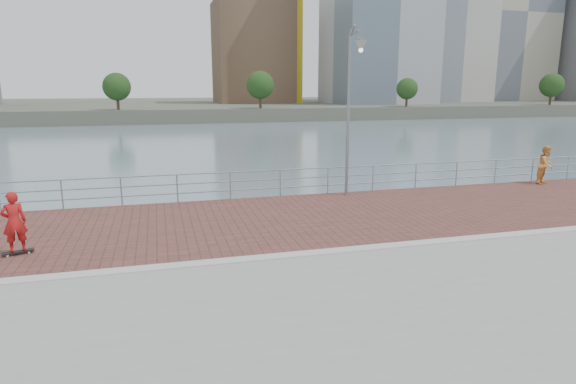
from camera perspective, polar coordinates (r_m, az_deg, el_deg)
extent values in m
plane|color=slate|center=(13.79, 2.25, -15.30)|extent=(400.00, 400.00, 0.00)
cube|color=brown|center=(16.28, -1.47, -3.27)|extent=(40.00, 6.80, 0.02)
cube|color=#B7B5AD|center=(12.97, 2.33, -7.33)|extent=(40.00, 0.40, 0.06)
cube|color=#4C5142|center=(134.29, -13.76, 9.82)|extent=(320.00, 95.00, 2.50)
cylinder|color=#8C9EA8|center=(19.35, -25.21, -0.30)|extent=(0.06, 0.06, 1.10)
cylinder|color=#8C9EA8|center=(19.09, -19.14, 0.04)|extent=(0.06, 0.06, 1.10)
cylinder|color=#8C9EA8|center=(19.04, -12.98, 0.39)|extent=(0.06, 0.06, 1.10)
cylinder|color=#8C9EA8|center=(19.22, -6.86, 0.72)|extent=(0.06, 0.06, 1.10)
cylinder|color=#8C9EA8|center=(19.61, -0.92, 1.05)|extent=(0.06, 0.06, 1.10)
cylinder|color=#8C9EA8|center=(20.20, 4.73, 1.34)|extent=(0.06, 0.06, 1.10)
cylinder|color=#8C9EA8|center=(20.98, 10.02, 1.60)|extent=(0.06, 0.06, 1.10)
cylinder|color=#8C9EA8|center=(21.92, 14.89, 1.84)|extent=(0.06, 0.06, 1.10)
cylinder|color=#8C9EA8|center=(23.01, 19.33, 2.04)|extent=(0.06, 0.06, 1.10)
cylinder|color=#8C9EA8|center=(24.22, 23.34, 2.21)|extent=(0.06, 0.06, 1.10)
cylinder|color=#8C9EA8|center=(25.54, 26.96, 2.35)|extent=(0.06, 0.06, 1.10)
cylinder|color=#8C9EA8|center=(26.95, 30.22, 2.47)|extent=(0.06, 0.06, 1.10)
cylinder|color=#8C9EA8|center=(19.29, -3.89, 2.49)|extent=(39.00, 0.05, 0.05)
cylinder|color=#8C9EA8|center=(19.35, -3.87, 1.40)|extent=(39.00, 0.05, 0.05)
cylinder|color=#8C9EA8|center=(19.43, -3.86, 0.35)|extent=(39.00, 0.05, 0.05)
cylinder|color=slate|center=(19.63, 7.14, 8.70)|extent=(0.13, 0.13, 6.35)
cylinder|color=slate|center=(19.21, 8.03, 18.09)|extent=(0.08, 1.06, 0.08)
cone|color=#B2B2AD|center=(18.70, 8.67, 17.58)|extent=(0.47, 0.47, 0.37)
cube|color=black|center=(14.80, -29.38, -6.19)|extent=(0.80, 0.44, 0.03)
cylinder|color=beige|center=(14.73, -30.30, -6.55)|extent=(0.07, 0.06, 0.06)
cylinder|color=beige|center=(14.76, -28.37, -6.31)|extent=(0.07, 0.06, 0.06)
cylinder|color=beige|center=(14.87, -30.34, -6.40)|extent=(0.07, 0.06, 0.06)
cylinder|color=beige|center=(14.89, -28.42, -6.16)|extent=(0.07, 0.06, 0.06)
imported|color=#B31817|center=(14.58, -29.72, -3.09)|extent=(0.69, 0.56, 1.64)
imported|color=#E89944|center=(25.04, 28.24, 2.86)|extent=(1.05, 0.96, 1.76)
cube|color=brown|center=(124.20, -4.28, 16.17)|extent=(18.00, 18.00, 24.43)
cube|color=#ADA38E|center=(161.79, 23.90, 18.45)|extent=(24.00, 22.00, 47.76)
cylinder|color=#473323|center=(88.89, -19.54, 10.33)|extent=(0.50, 0.50, 3.65)
sphere|color=#193814|center=(88.86, -19.64, 11.67)|extent=(4.70, 4.70, 4.70)
cylinder|color=#473323|center=(90.61, -3.30, 11.13)|extent=(0.50, 0.50, 3.95)
sphere|color=#193814|center=(90.59, -3.32, 12.56)|extent=(5.08, 5.08, 5.08)
cylinder|color=#473323|center=(101.16, 13.88, 10.73)|extent=(0.50, 0.50, 3.29)
sphere|color=#193814|center=(101.13, 13.94, 11.79)|extent=(4.23, 4.23, 4.23)
cylinder|color=#473323|center=(121.92, 28.68, 9.98)|extent=(0.50, 0.50, 3.97)
sphere|color=#193814|center=(121.91, 28.79, 11.04)|extent=(5.11, 5.11, 5.11)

